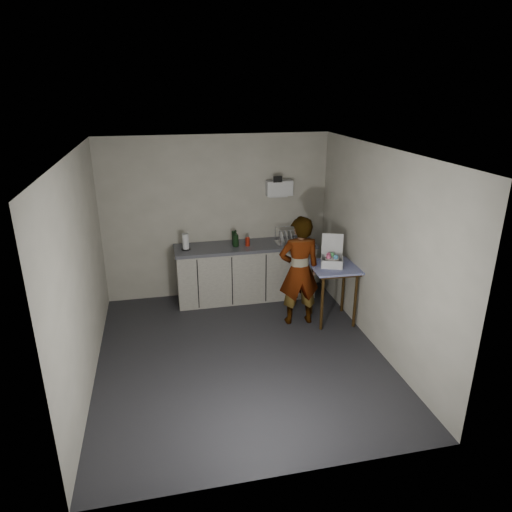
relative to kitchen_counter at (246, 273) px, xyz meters
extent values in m
plane|color=#28282D|center=(-0.40, -1.70, -0.43)|extent=(4.00, 4.00, 0.00)
cube|color=#AFAA98|center=(-0.40, 0.29, 0.87)|extent=(3.60, 0.02, 2.60)
cube|color=#AFAA98|center=(1.39, -1.70, 0.87)|extent=(0.02, 4.00, 2.60)
cube|color=#AFAA98|center=(-2.19, -1.70, 0.87)|extent=(0.02, 4.00, 2.60)
cube|color=white|center=(-0.40, -1.70, 2.17)|extent=(3.60, 4.00, 0.01)
cube|color=black|center=(0.00, 0.00, -0.39)|extent=(2.20, 0.52, 0.08)
cube|color=beige|center=(0.00, 0.00, 0.00)|extent=(2.20, 0.58, 0.86)
cube|color=#464850|center=(0.00, 0.00, 0.46)|extent=(2.24, 0.62, 0.05)
cube|color=black|center=(-0.80, -0.29, 0.00)|extent=(0.02, 0.01, 0.80)
cube|color=black|center=(-0.27, -0.29, 0.00)|extent=(0.02, 0.01, 0.80)
cube|color=black|center=(0.27, -0.29, 0.00)|extent=(0.01, 0.01, 0.80)
cube|color=black|center=(0.80, -0.29, 0.00)|extent=(0.02, 0.01, 0.80)
cube|color=white|center=(0.60, 0.22, 1.32)|extent=(0.42, 0.16, 0.24)
cube|color=white|center=(0.60, 0.27, 1.18)|extent=(0.30, 0.06, 0.04)
cube|color=black|center=(0.55, 0.13, 1.48)|extent=(0.14, 0.02, 0.10)
cylinder|color=#38220C|center=(0.84, -1.28, -0.03)|extent=(0.04, 0.04, 0.80)
cylinder|color=#38220C|center=(1.34, -1.30, -0.03)|extent=(0.04, 0.04, 0.80)
cylinder|color=#38220C|center=(0.86, -0.79, -0.03)|extent=(0.04, 0.04, 0.80)
cylinder|color=#38220C|center=(1.36, -0.81, -0.03)|extent=(0.04, 0.04, 0.80)
cube|color=#38220C|center=(1.10, -1.04, 0.39)|extent=(0.61, 0.61, 0.04)
cube|color=navy|center=(1.10, -1.04, 0.42)|extent=(0.70, 0.70, 0.03)
imported|color=#B2A593|center=(0.58, -0.99, 0.38)|extent=(0.61, 0.41, 1.62)
imported|color=black|center=(-0.16, -0.04, 0.62)|extent=(0.12, 0.12, 0.27)
cylinder|color=red|center=(0.03, -0.05, 0.55)|extent=(0.07, 0.07, 0.13)
cylinder|color=black|center=(-0.17, 0.07, 0.59)|extent=(0.06, 0.06, 0.22)
cylinder|color=black|center=(-0.94, -0.01, 0.49)|extent=(0.14, 0.14, 0.01)
cylinder|color=white|center=(-0.94, -0.01, 0.62)|extent=(0.10, 0.10, 0.24)
cube|color=silver|center=(0.67, -0.06, 0.49)|extent=(0.36, 0.27, 0.02)
cylinder|color=silver|center=(0.50, -0.17, 0.62)|extent=(0.01, 0.01, 0.23)
cylinder|color=silver|center=(0.83, -0.17, 0.62)|extent=(0.01, 0.01, 0.23)
cylinder|color=silver|center=(0.50, 0.06, 0.62)|extent=(0.01, 0.01, 0.23)
cylinder|color=silver|center=(0.83, 0.06, 0.62)|extent=(0.01, 0.01, 0.23)
cylinder|color=white|center=(0.58, -0.06, 0.60)|extent=(0.05, 0.20, 0.20)
cylinder|color=white|center=(0.65, -0.06, 0.60)|extent=(0.05, 0.20, 0.20)
cylinder|color=white|center=(0.72, -0.06, 0.60)|extent=(0.05, 0.20, 0.20)
cube|color=white|center=(1.06, -1.02, 0.44)|extent=(0.39, 0.39, 0.01)
cube|color=white|center=(1.01, -1.16, 0.51)|extent=(0.29, 0.11, 0.11)
cube|color=white|center=(1.11, -0.89, 0.51)|extent=(0.29, 0.11, 0.11)
cube|color=white|center=(0.92, -0.97, 0.51)|extent=(0.11, 0.29, 0.11)
cube|color=white|center=(1.19, -1.07, 0.51)|extent=(0.11, 0.29, 0.11)
cube|color=white|center=(1.11, -0.88, 0.71)|extent=(0.29, 0.11, 0.30)
cylinder|color=white|center=(1.06, -1.02, 0.51)|extent=(0.20, 0.20, 0.11)
sphere|color=#FE5D93|center=(1.00, -1.04, 0.58)|extent=(0.07, 0.07, 0.07)
sphere|color=#5DC1FF|center=(1.09, -1.08, 0.58)|extent=(0.07, 0.07, 0.07)
sphere|color=#52C86B|center=(1.07, -0.98, 0.58)|extent=(0.07, 0.07, 0.07)
sphere|color=#FE5D93|center=(1.03, -0.97, 0.58)|extent=(0.07, 0.07, 0.07)
camera|label=1|loc=(-1.29, -6.71, 2.85)|focal=32.00mm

